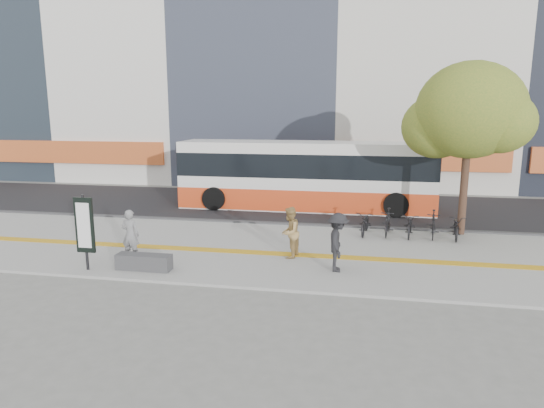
% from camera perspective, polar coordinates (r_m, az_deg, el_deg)
% --- Properties ---
extents(ground, '(120.00, 120.00, 0.00)m').
position_cam_1_polar(ground, '(14.47, -3.66, -7.27)').
color(ground, slate).
rests_on(ground, ground).
extents(sidewalk, '(40.00, 7.00, 0.08)m').
position_cam_1_polar(sidewalk, '(15.85, -2.33, -5.45)').
color(sidewalk, slate).
rests_on(sidewalk, ground).
extents(tactile_strip, '(40.00, 0.45, 0.01)m').
position_cam_1_polar(tactile_strip, '(15.37, -2.75, -5.82)').
color(tactile_strip, gold).
rests_on(tactile_strip, sidewalk).
extents(street, '(40.00, 8.00, 0.06)m').
position_cam_1_polar(street, '(23.01, 1.79, -0.20)').
color(street, black).
rests_on(street, ground).
extents(curb, '(40.00, 0.25, 0.14)m').
position_cam_1_polar(curb, '(19.15, -0.02, -2.42)').
color(curb, '#37373A').
rests_on(curb, ground).
extents(bench, '(1.60, 0.45, 0.45)m').
position_cam_1_polar(bench, '(14.17, -15.21, -6.77)').
color(bench, '#37373A').
rests_on(bench, sidewalk).
extents(signboard, '(0.55, 0.10, 2.20)m').
position_cam_1_polar(signboard, '(14.39, -21.71, -2.51)').
color(signboard, black).
rests_on(signboard, sidewalk).
extents(street_tree, '(4.40, 3.80, 6.31)m').
position_cam_1_polar(street_tree, '(18.52, 22.66, 10.15)').
color(street_tree, '#352118').
rests_on(street_tree, sidewalk).
extents(bus, '(11.69, 2.77, 3.11)m').
position_cam_1_polar(bus, '(22.15, 4.03, 3.25)').
color(bus, silver).
rests_on(bus, street).
extents(bicycle_row, '(3.99, 1.73, 0.97)m').
position_cam_1_polar(bicycle_row, '(17.87, 16.36, -2.34)').
color(bicycle_row, black).
rests_on(bicycle_row, sidewalk).
extents(seated_woman, '(0.58, 0.39, 1.57)m').
position_cam_1_polar(seated_woman, '(15.06, -16.74, -3.58)').
color(seated_woman, black).
rests_on(seated_woman, sidewalk).
extents(pedestrian_tan, '(0.76, 0.89, 1.60)m').
position_cam_1_polar(pedestrian_tan, '(14.63, 2.16, -3.46)').
color(pedestrian_tan, '#A4834B').
rests_on(pedestrian_tan, sidewalk).
extents(pedestrian_dark, '(0.68, 1.12, 1.68)m').
position_cam_1_polar(pedestrian_dark, '(13.52, 7.95, -4.60)').
color(pedestrian_dark, black).
rests_on(pedestrian_dark, sidewalk).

